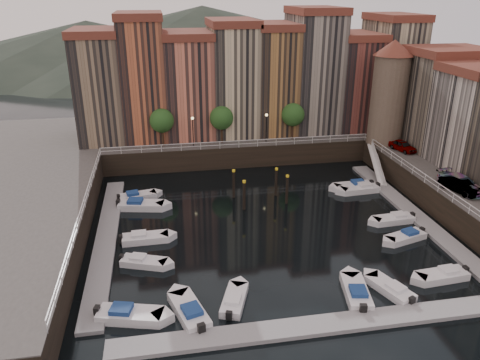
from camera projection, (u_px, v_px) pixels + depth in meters
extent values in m
plane|color=black|center=(265.00, 221.00, 49.40)|extent=(200.00, 200.00, 0.00)
cube|color=black|center=(228.00, 137.00, 72.52)|extent=(80.00, 20.00, 3.00)
cube|color=gray|center=(106.00, 238.00, 45.80)|extent=(2.00, 28.00, 0.35)
cube|color=gray|center=(412.00, 212.00, 51.05)|extent=(2.00, 28.00, 0.35)
cube|color=gray|center=(318.00, 326.00, 33.85)|extent=(30.00, 2.00, 0.35)
cone|color=#2D382D|center=(89.00, 45.00, 142.09)|extent=(80.00, 80.00, 14.00)
cone|color=#2D382D|center=(203.00, 36.00, 147.00)|extent=(100.00, 100.00, 18.00)
cone|color=#2D382D|center=(309.00, 44.00, 153.80)|extent=(70.00, 70.00, 12.00)
cube|color=#826C52|center=(100.00, 89.00, 64.10)|extent=(6.00, 10.00, 14.00)
cube|color=brown|center=(94.00, 32.00, 61.25)|extent=(6.30, 10.30, 1.00)
cube|color=#B75D39|center=(144.00, 81.00, 64.68)|extent=(5.80, 10.00, 16.00)
cube|color=brown|center=(138.00, 16.00, 61.45)|extent=(6.10, 10.30, 1.00)
cube|color=#D47357|center=(188.00, 88.00, 66.15)|extent=(6.50, 10.00, 13.50)
cube|color=brown|center=(186.00, 35.00, 63.39)|extent=(6.80, 10.30, 1.00)
cube|color=beige|center=(233.00, 81.00, 66.89)|extent=(6.20, 10.00, 15.00)
cube|color=brown|center=(232.00, 23.00, 63.85)|extent=(6.50, 10.30, 1.00)
cube|color=#9E6E3A|center=(273.00, 82.00, 67.94)|extent=(5.60, 10.00, 14.50)
cube|color=brown|center=(274.00, 26.00, 65.00)|extent=(5.90, 10.30, 1.00)
cube|color=gray|center=(313.00, 74.00, 68.53)|extent=(6.40, 10.00, 16.50)
cube|color=brown|center=(316.00, 10.00, 65.21)|extent=(6.70, 10.30, 1.00)
cube|color=brown|center=(351.00, 84.00, 70.20)|extent=(6.00, 10.00, 13.00)
cube|color=brown|center=(356.00, 36.00, 67.54)|extent=(6.30, 10.30, 1.00)
cube|color=tan|center=(389.00, 75.00, 70.68)|extent=(5.90, 10.00, 15.50)
cube|color=brown|center=(396.00, 17.00, 67.55)|extent=(6.20, 10.30, 1.00)
cube|color=#726756|center=(443.00, 102.00, 61.20)|extent=(9.00, 8.00, 12.00)
cube|color=brown|center=(452.00, 51.00, 58.74)|extent=(9.30, 8.30, 1.00)
cylinder|color=#6B5B4C|center=(388.00, 100.00, 62.43)|extent=(4.60, 4.60, 12.00)
cone|color=brown|center=(394.00, 48.00, 59.85)|extent=(5.20, 5.20, 2.00)
cylinder|color=black|center=(163.00, 138.00, 62.77)|extent=(0.30, 0.30, 2.40)
sphere|color=#1E4719|center=(162.00, 121.00, 61.86)|extent=(3.20, 3.20, 3.20)
cylinder|color=black|center=(222.00, 135.00, 64.06)|extent=(0.30, 0.30, 2.40)
sphere|color=#1E4719|center=(222.00, 118.00, 63.15)|extent=(3.20, 3.20, 3.20)
cylinder|color=black|center=(292.00, 131.00, 65.68)|extent=(0.30, 0.30, 2.40)
sphere|color=#1E4719|center=(293.00, 115.00, 64.77)|extent=(3.20, 3.20, 3.20)
cylinder|color=black|center=(193.00, 133.00, 62.20)|extent=(0.12, 0.12, 4.00)
sphere|color=#FFD88C|center=(192.00, 118.00, 61.44)|extent=(0.36, 0.36, 0.36)
cylinder|color=black|center=(266.00, 129.00, 63.82)|extent=(0.12, 0.12, 4.00)
sphere|color=#FFD88C|center=(267.00, 115.00, 63.06)|extent=(0.36, 0.36, 0.36)
cube|color=white|center=(239.00, 141.00, 62.48)|extent=(36.00, 0.08, 0.08)
cube|color=white|center=(239.00, 144.00, 62.65)|extent=(36.00, 0.06, 0.06)
cube|color=white|center=(432.00, 179.00, 49.90)|extent=(0.08, 34.00, 0.08)
cube|color=white|center=(432.00, 183.00, 50.07)|extent=(0.06, 34.00, 0.06)
cube|color=white|center=(82.00, 204.00, 44.08)|extent=(0.08, 34.00, 0.08)
cube|color=white|center=(83.00, 209.00, 44.25)|extent=(0.06, 34.00, 0.06)
cube|color=white|center=(377.00, 164.00, 60.61)|extent=(2.78, 8.26, 2.81)
cube|color=white|center=(377.00, 160.00, 60.42)|extent=(1.93, 8.32, 3.65)
cylinder|color=black|center=(244.00, 197.00, 51.54)|extent=(0.32, 0.32, 3.60)
cylinder|color=yellow|center=(244.00, 182.00, 50.84)|extent=(0.36, 0.36, 0.25)
cylinder|color=black|center=(234.00, 186.00, 54.54)|extent=(0.32, 0.32, 3.60)
cylinder|color=yellow|center=(234.00, 171.00, 53.84)|extent=(0.36, 0.36, 0.25)
cylinder|color=black|center=(287.00, 191.00, 53.01)|extent=(0.32, 0.32, 3.60)
cylinder|color=yellow|center=(288.00, 176.00, 52.31)|extent=(0.36, 0.36, 0.25)
cylinder|color=black|center=(276.00, 184.00, 55.08)|extent=(0.32, 0.32, 3.60)
cylinder|color=yellow|center=(277.00, 169.00, 54.37)|extent=(0.36, 0.36, 0.25)
cube|color=silver|center=(131.00, 316.00, 34.63)|extent=(5.15, 3.06, 0.82)
cube|color=navy|center=(121.00, 310.00, 34.49)|extent=(1.83, 1.67, 0.55)
cube|color=black|center=(97.00, 311.00, 34.73)|extent=(0.51, 0.63, 0.77)
cube|color=silver|center=(144.00, 262.00, 41.47)|extent=(4.34, 2.88, 0.69)
cube|color=silver|center=(138.00, 258.00, 41.41)|extent=(1.59, 1.48, 0.46)
cube|color=black|center=(122.00, 258.00, 41.74)|extent=(0.46, 0.54, 0.64)
cube|color=silver|center=(146.00, 238.00, 45.41)|extent=(4.46, 1.81, 0.75)
cube|color=silver|center=(139.00, 235.00, 45.13)|extent=(1.43, 1.24, 0.50)
cube|color=black|center=(121.00, 238.00, 44.89)|extent=(0.36, 0.51, 0.70)
cube|color=silver|center=(142.00, 206.00, 52.16)|extent=(5.24, 2.86, 0.85)
cube|color=navy|center=(135.00, 202.00, 51.98)|extent=(1.82, 1.64, 0.56)
cube|color=black|center=(118.00, 203.00, 52.11)|extent=(0.50, 0.63, 0.79)
cube|color=silver|center=(138.00, 196.00, 54.63)|extent=(4.46, 2.44, 0.72)
cube|color=navy|center=(133.00, 194.00, 54.27)|extent=(1.55, 1.40, 0.48)
cube|color=black|center=(119.00, 197.00, 53.79)|extent=(0.42, 0.54, 0.67)
cube|color=silver|center=(442.00, 276.00, 39.47)|extent=(4.47, 2.00, 0.74)
cube|color=silver|center=(449.00, 271.00, 39.43)|extent=(1.47, 1.29, 0.50)
cube|color=black|center=(465.00, 270.00, 39.89)|extent=(0.38, 0.52, 0.69)
cube|color=silver|center=(405.00, 237.00, 45.63)|extent=(4.45, 2.70, 0.71)
cube|color=navy|center=(410.00, 232.00, 45.70)|extent=(1.59, 1.46, 0.47)
cube|color=black|center=(422.00, 231.00, 46.43)|extent=(0.45, 0.55, 0.66)
cube|color=silver|center=(393.00, 220.00, 49.11)|extent=(4.36, 1.91, 0.73)
cube|color=silver|center=(399.00, 215.00, 49.07)|extent=(1.43, 1.24, 0.48)
cube|color=black|center=(412.00, 215.00, 49.50)|extent=(0.37, 0.50, 0.68)
cube|color=silver|center=(359.00, 190.00, 56.43)|extent=(4.74, 2.12, 0.79)
cube|color=silver|center=(365.00, 185.00, 56.40)|extent=(1.56, 1.37, 0.53)
cube|color=black|center=(378.00, 186.00, 56.88)|extent=(0.41, 0.55, 0.74)
cube|color=silver|center=(353.00, 187.00, 57.27)|extent=(4.69, 1.98, 0.79)
cube|color=navy|center=(358.00, 183.00, 57.22)|extent=(1.52, 1.32, 0.53)
cube|color=black|center=(371.00, 183.00, 57.66)|extent=(0.39, 0.54, 0.74)
cube|color=silver|center=(189.00, 311.00, 35.13)|extent=(3.13, 5.14, 0.82)
cube|color=navy|center=(192.00, 311.00, 34.40)|extent=(1.69, 1.84, 0.55)
cube|color=black|center=(201.00, 328.00, 32.94)|extent=(0.63, 0.52, 0.76)
cube|color=silver|center=(234.00, 300.00, 36.45)|extent=(2.92, 4.44, 0.71)
cube|color=silver|center=(233.00, 300.00, 35.78)|extent=(1.51, 1.62, 0.47)
cube|color=black|center=(229.00, 315.00, 34.39)|extent=(0.55, 0.47, 0.66)
cube|color=silver|center=(356.00, 292.00, 37.36)|extent=(2.64, 4.91, 0.79)
cube|color=navy|center=(358.00, 292.00, 36.59)|extent=(1.52, 1.69, 0.53)
cube|color=black|center=(363.00, 309.00, 35.01)|extent=(0.59, 0.46, 0.74)
cube|color=silver|center=(390.00, 289.00, 37.82)|extent=(3.02, 4.53, 0.72)
cube|color=silver|center=(396.00, 288.00, 37.20)|extent=(1.55, 1.67, 0.48)
cube|color=black|center=(412.00, 301.00, 35.98)|extent=(0.57, 0.48, 0.67)
imported|color=gray|center=(402.00, 146.00, 61.06)|extent=(2.62, 4.32, 1.37)
imported|color=gray|center=(460.00, 186.00, 48.60)|extent=(2.71, 4.78, 1.49)
imported|color=gray|center=(461.00, 184.00, 49.02)|extent=(3.21, 5.78, 1.58)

